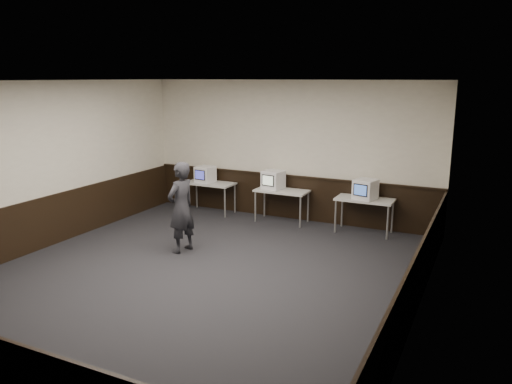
% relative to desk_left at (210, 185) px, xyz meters
% --- Properties ---
extents(floor, '(8.00, 8.00, 0.00)m').
position_rel_desk_left_xyz_m(floor, '(1.90, -3.60, -0.68)').
color(floor, black).
rests_on(floor, ground).
extents(ceiling, '(8.00, 8.00, 0.00)m').
position_rel_desk_left_xyz_m(ceiling, '(1.90, -3.60, 2.52)').
color(ceiling, white).
rests_on(ceiling, back_wall).
extents(back_wall, '(7.00, 0.00, 7.00)m').
position_rel_desk_left_xyz_m(back_wall, '(1.90, 0.40, 0.92)').
color(back_wall, beige).
rests_on(back_wall, ground).
extents(left_wall, '(0.00, 8.00, 8.00)m').
position_rel_desk_left_xyz_m(left_wall, '(-1.60, -3.60, 0.92)').
color(left_wall, beige).
rests_on(left_wall, ground).
extents(right_wall, '(0.00, 8.00, 8.00)m').
position_rel_desk_left_xyz_m(right_wall, '(5.40, -3.60, 0.92)').
color(right_wall, beige).
rests_on(right_wall, ground).
extents(wainscot_back, '(6.98, 0.04, 1.00)m').
position_rel_desk_left_xyz_m(wainscot_back, '(1.90, 0.38, -0.18)').
color(wainscot_back, black).
rests_on(wainscot_back, back_wall).
extents(wainscot_left, '(0.04, 7.98, 1.00)m').
position_rel_desk_left_xyz_m(wainscot_left, '(-1.58, -3.60, -0.18)').
color(wainscot_left, black).
rests_on(wainscot_left, left_wall).
extents(wainscot_right, '(0.04, 7.98, 1.00)m').
position_rel_desk_left_xyz_m(wainscot_right, '(5.38, -3.60, -0.18)').
color(wainscot_right, black).
rests_on(wainscot_right, right_wall).
extents(wainscot_rail, '(6.98, 0.06, 0.04)m').
position_rel_desk_left_xyz_m(wainscot_rail, '(1.90, 0.36, 0.34)').
color(wainscot_rail, black).
rests_on(wainscot_rail, wainscot_back).
extents(desk_left, '(1.20, 0.60, 0.75)m').
position_rel_desk_left_xyz_m(desk_left, '(0.00, 0.00, 0.00)').
color(desk_left, beige).
rests_on(desk_left, ground).
extents(desk_center, '(1.20, 0.60, 0.75)m').
position_rel_desk_left_xyz_m(desk_center, '(1.90, 0.00, 0.00)').
color(desk_center, beige).
rests_on(desk_center, ground).
extents(desk_right, '(1.20, 0.60, 0.75)m').
position_rel_desk_left_xyz_m(desk_right, '(3.80, 0.00, 0.00)').
color(desk_right, beige).
rests_on(desk_right, ground).
extents(emac_left, '(0.44, 0.46, 0.40)m').
position_rel_desk_left_xyz_m(emac_left, '(-0.11, -0.04, 0.27)').
color(emac_left, white).
rests_on(emac_left, desk_left).
extents(emac_center, '(0.49, 0.51, 0.42)m').
position_rel_desk_left_xyz_m(emac_center, '(1.67, 0.03, 0.28)').
color(emac_center, white).
rests_on(emac_center, desk_center).
extents(emac_right, '(0.51, 0.53, 0.42)m').
position_rel_desk_left_xyz_m(emac_right, '(3.81, -0.04, 0.28)').
color(emac_right, white).
rests_on(emac_right, desk_right).
extents(person, '(0.52, 0.70, 1.73)m').
position_rel_desk_left_xyz_m(person, '(0.97, -2.66, 0.19)').
color(person, '#222227').
rests_on(person, ground).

